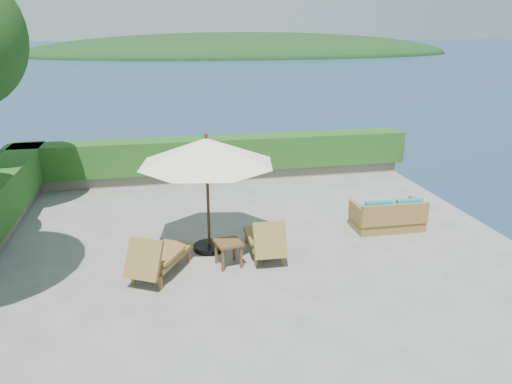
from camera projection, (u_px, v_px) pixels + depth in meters
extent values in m
plane|color=gray|center=(250.00, 252.00, 10.80)|extent=(12.00, 12.00, 0.00)
cube|color=#61594D|center=(250.00, 315.00, 11.29)|extent=(12.00, 12.00, 3.00)
plane|color=navy|center=(250.00, 368.00, 11.74)|extent=(600.00, 600.00, 0.00)
ellipsoid|color=black|center=(244.00, 54.00, 146.70)|extent=(126.00, 57.60, 12.60)
cube|color=gray|center=(217.00, 174.00, 15.95)|extent=(12.00, 0.60, 0.36)
cube|color=#194E16|center=(217.00, 153.00, 15.74)|extent=(12.40, 0.90, 1.00)
cylinder|color=black|center=(210.00, 247.00, 10.93)|extent=(0.84, 0.84, 0.11)
cylinder|color=#321F12|center=(208.00, 196.00, 10.55)|extent=(0.08, 0.08, 2.50)
cone|color=white|center=(206.00, 151.00, 10.25)|extent=(3.47, 3.47, 0.55)
sphere|color=#321F12|center=(206.00, 135.00, 10.14)|extent=(0.11, 0.11, 0.09)
cube|color=brown|center=(133.00, 278.00, 9.41)|extent=(0.08, 0.08, 0.27)
cube|color=brown|center=(160.00, 283.00, 9.25)|extent=(0.08, 0.08, 0.27)
cube|color=brown|center=(164.00, 252.00, 10.52)|extent=(0.08, 0.08, 0.27)
cube|color=brown|center=(188.00, 255.00, 10.36)|extent=(0.08, 0.08, 0.27)
cube|color=brown|center=(164.00, 256.00, 9.92)|extent=(1.24, 1.49, 0.09)
cube|color=brown|center=(144.00, 259.00, 9.14)|extent=(0.80, 0.71, 0.72)
cube|color=brown|center=(143.00, 251.00, 9.79)|extent=(0.48, 0.79, 0.05)
cube|color=brown|center=(175.00, 256.00, 9.59)|extent=(0.48, 0.79, 0.05)
cube|color=brown|center=(256.00, 261.00, 10.12)|extent=(0.06, 0.06, 0.26)
cube|color=brown|center=(283.00, 258.00, 10.22)|extent=(0.06, 0.06, 0.26)
cube|color=brown|center=(246.00, 237.00, 11.25)|extent=(0.06, 0.06, 0.26)
cube|color=brown|center=(271.00, 236.00, 11.34)|extent=(0.06, 0.06, 0.26)
cube|color=brown|center=(263.00, 238.00, 10.77)|extent=(0.69, 1.32, 0.09)
cube|color=brown|center=(270.00, 240.00, 9.98)|extent=(0.67, 0.44, 0.70)
cube|color=brown|center=(249.00, 237.00, 10.48)|extent=(0.08, 0.85, 0.05)
cube|color=brown|center=(280.00, 234.00, 10.60)|extent=(0.08, 0.85, 0.05)
cube|color=brown|center=(223.00, 260.00, 9.88)|extent=(0.06, 0.06, 0.48)
cube|color=brown|center=(241.00, 257.00, 10.03)|extent=(0.06, 0.06, 0.48)
cube|color=brown|center=(216.00, 253.00, 10.23)|extent=(0.06, 0.06, 0.48)
cube|color=brown|center=(234.00, 249.00, 10.38)|extent=(0.06, 0.06, 0.48)
cube|color=brown|center=(228.00, 243.00, 10.05)|extent=(0.60, 0.60, 0.05)
cube|color=brown|center=(387.00, 221.00, 12.04)|extent=(1.65, 0.84, 0.36)
cube|color=brown|center=(395.00, 214.00, 11.58)|extent=(1.64, 0.15, 0.50)
cube|color=brown|center=(357.00, 213.00, 11.81)|extent=(0.12, 0.82, 0.41)
cube|color=brown|center=(418.00, 209.00, 12.09)|extent=(0.12, 0.82, 0.41)
cube|color=teal|center=(372.00, 211.00, 11.93)|extent=(0.72, 0.66, 0.16)
cube|color=teal|center=(402.00, 209.00, 12.06)|extent=(0.72, 0.66, 0.16)
cube|color=teal|center=(379.00, 208.00, 11.55)|extent=(0.64, 0.13, 0.33)
cube|color=teal|center=(409.00, 206.00, 11.69)|extent=(0.64, 0.13, 0.33)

